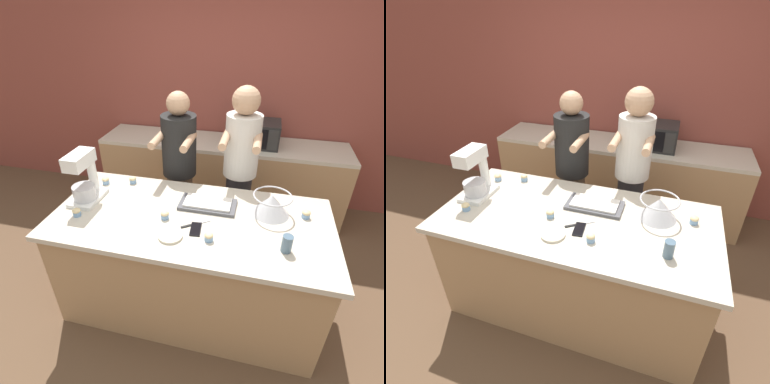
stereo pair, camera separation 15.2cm
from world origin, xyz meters
The scene contains 20 objects.
ground_plane centered at (0.00, 0.00, 0.00)m, with size 16.00×16.00×0.00m, color brown.
back_wall centered at (0.00, 1.86, 1.35)m, with size 10.00×0.06×2.70m.
island_counter centered at (0.00, 0.00, 0.45)m, with size 2.00×0.95×0.90m.
back_counter centered at (0.00, 1.51, 0.44)m, with size 2.80×0.60×0.88m.
person_left centered at (-0.28, 0.71, 0.85)m, with size 0.33×0.50×1.61m.
person_right centered at (0.28, 0.71, 0.90)m, with size 0.32×0.49×1.68m.
stand_mixer centered at (-0.83, 0.03, 1.07)m, with size 0.20×0.30×0.40m.
mixing_bowl centered at (0.56, 0.17, 0.98)m, with size 0.28×0.28×0.16m.
baking_tray centered at (0.09, 0.16, 0.92)m, with size 0.43×0.22×0.04m.
microwave_oven centered at (0.37, 1.51, 1.02)m, with size 0.50×0.36×0.27m.
cell_phone centered at (0.07, -0.14, 0.90)m, with size 0.09×0.15×0.01m.
drinking_glass centered at (0.66, -0.21, 0.96)m, with size 0.07×0.07×0.12m.
small_plate centered at (-0.08, -0.25, 0.91)m, with size 0.17×0.17×0.02m.
knife centered at (0.05, -0.09, 0.90)m, with size 0.19×0.14×0.01m.
cupcake_0 centered at (-0.60, 0.36, 0.93)m, with size 0.06×0.06×0.06m.
cupcake_1 centered at (0.18, -0.22, 0.93)m, with size 0.06×0.06×0.06m.
cupcake_2 centered at (-0.82, 0.29, 0.93)m, with size 0.06×0.06×0.06m.
cupcake_3 centered at (0.80, 0.18, 0.93)m, with size 0.06×0.06×0.06m.
cupcake_4 centered at (-0.80, -0.18, 0.93)m, with size 0.06×0.06×0.06m.
cupcake_5 centered at (-0.17, -0.06, 0.93)m, with size 0.06×0.06×0.06m.
Camera 2 is at (0.57, -1.65, 2.17)m, focal length 28.00 mm.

